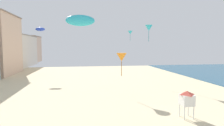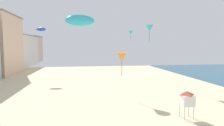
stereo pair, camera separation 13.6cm
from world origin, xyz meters
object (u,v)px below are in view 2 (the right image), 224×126
at_px(kite_cyan_parafoil, 80,20).
at_px(kite_cyan_delta_2, 149,28).
at_px(kite_orange_delta, 122,57).
at_px(lifeguard_stand, 187,99).
at_px(kite_blue_parafoil, 41,29).
at_px(kite_cyan_delta, 131,33).

distance_m(kite_cyan_parafoil, kite_cyan_delta_2, 22.17).
bearing_deg(kite_orange_delta, kite_cyan_delta_2, 51.14).
relative_size(lifeguard_stand, kite_blue_parafoil, 1.24).
bearing_deg(kite_blue_parafoil, lifeguard_stand, -56.38).
distance_m(kite_blue_parafoil, kite_cyan_delta, 20.16).
height_order(kite_blue_parafoil, kite_orange_delta, kite_blue_parafoil).
bearing_deg(kite_orange_delta, kite_cyan_delta, 70.60).
bearing_deg(kite_cyan_delta, kite_orange_delta, -109.40).
bearing_deg(kite_blue_parafoil, kite_cyan_parafoil, -72.61).
height_order(kite_cyan_parafoil, kite_orange_delta, kite_cyan_parafoil).
bearing_deg(kite_cyan_delta_2, lifeguard_stand, -97.93).
height_order(lifeguard_stand, kite_cyan_delta, kite_cyan_delta).
distance_m(kite_orange_delta, kite_cyan_delta, 13.11).
distance_m(lifeguard_stand, kite_cyan_parafoil, 11.85).
bearing_deg(kite_cyan_delta, kite_cyan_delta_2, -51.14).
relative_size(kite_cyan_parafoil, kite_orange_delta, 0.70).
xyz_separation_m(kite_blue_parafoil, kite_orange_delta, (14.52, -19.29, -5.33)).
relative_size(kite_cyan_delta, kite_cyan_delta_2, 0.68).
bearing_deg(kite_cyan_delta, kite_blue_parafoil, 157.88).
xyz_separation_m(lifeguard_stand, kite_cyan_parafoil, (-9.65, -1.04, 6.79)).
xyz_separation_m(kite_blue_parafoil, kite_cyan_delta_2, (21.30, -10.87, -0.49)).
bearing_deg(lifeguard_stand, kite_orange_delta, 117.35).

